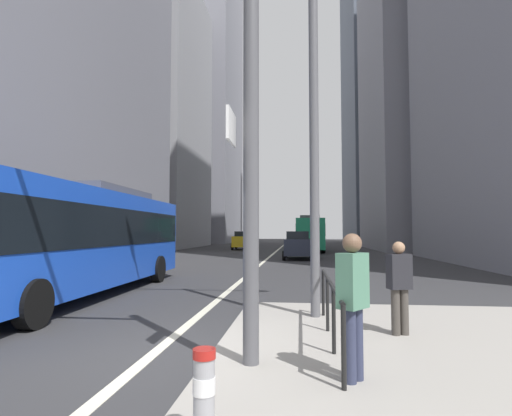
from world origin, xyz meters
name	(u,v)px	position (x,y,z in m)	size (l,w,h in m)	color
ground_plane	(264,261)	(0.00, 20.00, 0.00)	(160.00, 160.00, 0.00)	#303033
lane_centre_line	(274,253)	(0.00, 30.00, 0.01)	(0.20, 80.00, 0.01)	beige
office_tower_left_mid	(153,117)	(-16.00, 42.51, 16.30)	(11.46, 16.47, 32.61)	#9E9EA3
office_tower_left_far	(199,100)	(-16.00, 66.15, 26.09)	(13.35, 19.46, 52.18)	gray
office_tower_right_mid	(433,72)	(17.00, 39.60, 19.46)	(13.93, 16.40, 38.92)	gray
office_tower_right_far	(390,85)	(17.00, 60.80, 25.67)	(13.79, 19.01, 51.33)	slate
city_bus_blue_oncoming	(78,235)	(-4.23, 5.08, 1.84)	(2.87, 11.91, 3.40)	blue
city_bus_red_receding	(309,232)	(3.18, 34.32, 1.84)	(2.73, 11.20, 3.40)	#198456
car_oncoming_mid	(243,240)	(-3.81, 37.10, 0.99)	(2.10, 4.30, 1.94)	gold
car_receding_near	(302,239)	(2.60, 46.37, 0.99)	(2.14, 4.48, 1.94)	silver
car_receding_far	(298,245)	(2.15, 22.59, 0.99)	(2.06, 4.56, 1.94)	#232838
traffic_signal_gantry	(133,84)	(-0.08, -0.82, 4.07)	(5.30, 0.65, 6.00)	#515156
street_lamp_post	(314,77)	(2.63, 2.38, 5.28)	(5.50, 0.32, 8.00)	#56565B
bollard_left	(204,391)	(1.51, -2.95, 0.60)	(0.20, 0.20, 0.80)	#99999E
pedestrian_railing	(330,296)	(2.80, 0.47, 0.87)	(0.06, 4.19, 0.98)	black
pedestrian_waiting	(353,298)	(2.94, -1.31, 1.13)	(0.42, 0.45, 1.76)	#2D334C
pedestrian_walking	(399,283)	(4.03, 1.00, 1.04)	(0.43, 0.34, 1.61)	#423D38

